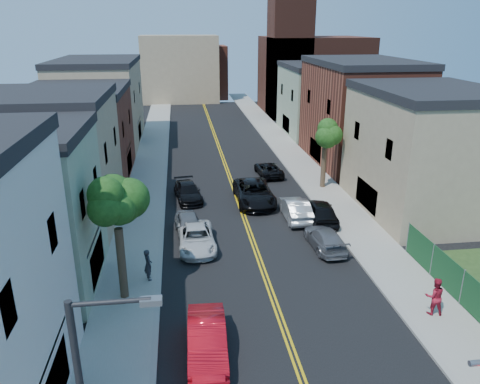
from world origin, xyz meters
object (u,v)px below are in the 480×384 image
object	(u,v)px
dark_car_right_far	(269,169)
pedestrian_right	(435,296)
red_sedan	(207,340)
white_pickup	(197,238)
black_suv_lane	(254,193)
silver_car_right	(295,209)
black_car_left	(188,192)
pedestrian_left	(148,265)
grey_car_right	(325,239)
grey_car_left	(189,226)
black_car_right	(320,211)

from	to	relation	value
dark_car_right_far	pedestrian_right	world-z (taller)	pedestrian_right
red_sedan	white_pickup	size ratio (longest dim) A/B	0.95
black_suv_lane	pedestrian_right	xyz separation A→B (m)	(6.39, -16.84, 0.26)
silver_car_right	dark_car_right_far	distance (m)	10.74
white_pickup	black_car_left	world-z (taller)	white_pickup
red_sedan	white_pickup	xyz separation A→B (m)	(0.00, 10.64, -0.09)
black_car_left	silver_car_right	size ratio (longest dim) A/B	0.99
red_sedan	dark_car_right_far	distance (m)	26.47
pedestrian_left	pedestrian_right	world-z (taller)	pedestrian_right
silver_car_right	red_sedan	bearing A→B (deg)	62.97
black_car_left	black_suv_lane	bearing A→B (deg)	-22.31
grey_car_right	pedestrian_left	world-z (taller)	pedestrian_left
dark_car_right_far	red_sedan	bearing A→B (deg)	70.03
grey_car_left	dark_car_right_far	xyz separation A→B (m)	(8.05, 12.72, -0.10)
dark_car_right_far	black_suv_lane	world-z (taller)	black_suv_lane
pedestrian_left	silver_car_right	bearing A→B (deg)	-73.30
white_pickup	black_car_right	xyz separation A→B (m)	(9.30, 3.17, 0.13)
black_car_left	pedestrian_left	world-z (taller)	pedestrian_left
grey_car_left	silver_car_right	xyz separation A→B (m)	(8.05, 1.97, 0.05)
black_suv_lane	pedestrian_right	size ratio (longest dim) A/B	3.21
grey_car_left	silver_car_right	world-z (taller)	silver_car_right
black_car_left	black_car_right	world-z (taller)	black_car_right
black_car_right	black_suv_lane	xyz separation A→B (m)	(-4.26, 4.50, 0.05)
black_car_left	grey_car_right	bearing A→B (deg)	-57.26
pedestrian_left	pedestrian_right	distance (m)	15.27
red_sedan	dark_car_right_far	xyz separation A→B (m)	(7.60, 25.36, -0.15)
grey_car_left	pedestrian_right	size ratio (longest dim) A/B	2.21
red_sedan	white_pickup	world-z (taller)	red_sedan
grey_car_left	black_car_left	size ratio (longest dim) A/B	0.91
red_sedan	grey_car_right	distance (m)	12.69
black_suv_lane	pedestrian_left	distance (m)	14.04
grey_car_right	pedestrian_left	distance (m)	11.60
red_sedan	grey_car_left	world-z (taller)	red_sedan
dark_car_right_far	pedestrian_left	world-z (taller)	pedestrian_left
red_sedan	black_suv_lane	bearing A→B (deg)	76.41
grey_car_right	dark_car_right_far	xyz separation A→B (m)	(-0.75, 15.80, -0.02)
black_car_left	dark_car_right_far	world-z (taller)	black_car_left
grey_car_left	grey_car_right	distance (m)	9.32
white_pickup	silver_car_right	xyz separation A→B (m)	(7.60, 3.97, 0.09)
black_suv_lane	silver_car_right	bearing A→B (deg)	-55.44
grey_car_left	black_car_left	xyz separation A→B (m)	(0.11, 7.06, -0.05)
grey_car_left	pedestrian_left	xyz separation A→B (m)	(-2.45, -5.91, 0.33)
pedestrian_right	grey_car_left	bearing A→B (deg)	-32.78
white_pickup	pedestrian_left	world-z (taller)	pedestrian_left
grey_car_left	pedestrian_right	distance (m)	16.31
pedestrian_right	dark_car_right_far	bearing A→B (deg)	-70.43
red_sedan	black_car_right	distance (m)	16.65
white_pickup	black_car_left	xyz separation A→B (m)	(-0.34, 9.05, -0.01)
red_sedan	pedestrian_right	xyz separation A→B (m)	(11.43, 1.47, 0.35)
grey_car_left	black_suv_lane	xyz separation A→B (m)	(5.49, 5.67, 0.14)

